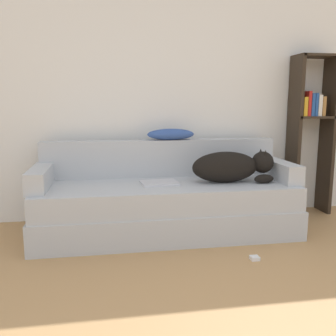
% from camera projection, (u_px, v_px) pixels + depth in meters
% --- Properties ---
extents(wall_back, '(7.64, 0.06, 2.70)m').
position_uv_depth(wall_back, '(166.00, 81.00, 3.67)').
color(wall_back, white).
rests_on(wall_back, ground_plane).
extents(couch, '(2.24, 0.83, 0.45)m').
position_uv_depth(couch, '(166.00, 209.00, 3.29)').
color(couch, '#B2B7BC').
rests_on(couch, ground_plane).
extents(couch_backrest, '(2.20, 0.15, 0.34)m').
position_uv_depth(couch_backrest, '(160.00, 158.00, 3.55)').
color(couch_backrest, '#B2B7BC').
rests_on(couch_backrest, couch).
extents(couch_arm_left, '(0.15, 0.64, 0.17)m').
position_uv_depth(couch_arm_left, '(40.00, 178.00, 3.06)').
color(couch_arm_left, '#B2B7BC').
rests_on(couch_arm_left, couch).
extents(couch_arm_right, '(0.15, 0.64, 0.17)m').
position_uv_depth(couch_arm_right, '(280.00, 170.00, 3.40)').
color(couch_arm_right, '#B2B7BC').
rests_on(couch_arm_right, couch).
extents(dog, '(0.74, 0.25, 0.28)m').
position_uv_depth(dog, '(232.00, 166.00, 3.27)').
color(dog, black).
rests_on(dog, couch).
extents(laptop, '(0.33, 0.26, 0.02)m').
position_uv_depth(laptop, '(159.00, 183.00, 3.22)').
color(laptop, silver).
rests_on(laptop, couch).
extents(throw_pillow, '(0.44, 0.18, 0.10)m').
position_uv_depth(throw_pillow, '(170.00, 134.00, 3.52)').
color(throw_pillow, '#335199').
rests_on(throw_pillow, couch_backrest).
extents(bookshelf, '(0.41, 0.26, 1.61)m').
position_uv_depth(bookshelf, '(311.00, 125.00, 3.81)').
color(bookshelf, '#2D2319').
rests_on(bookshelf, ground_plane).
extents(power_adapter, '(0.06, 0.06, 0.03)m').
position_uv_depth(power_adapter, '(255.00, 258.00, 2.75)').
color(power_adapter, silver).
rests_on(power_adapter, ground_plane).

